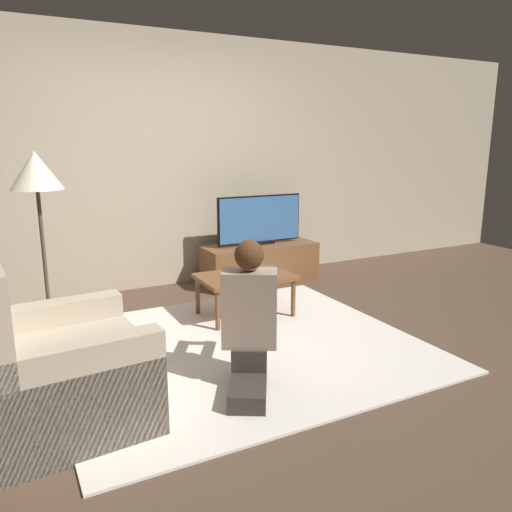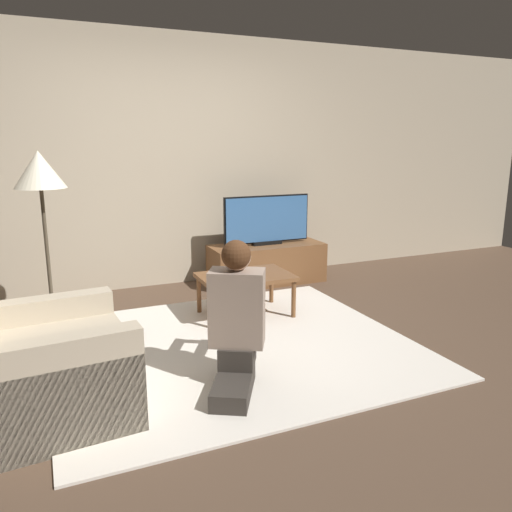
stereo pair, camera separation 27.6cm
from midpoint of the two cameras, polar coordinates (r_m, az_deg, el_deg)
name	(u,v)px [view 2 (the right image)]	position (r m, az deg, el deg)	size (l,w,h in m)	color
ground_plane	(234,347)	(3.83, -0.46, -10.43)	(10.00, 10.00, 0.00)	brown
wall_back	(166,163)	(5.35, -8.76, 10.48)	(10.00, 0.06, 2.60)	tan
rug	(234,346)	(3.83, -0.46, -10.32)	(2.61, 2.31, 0.02)	silver
tv_stand	(267,263)	(5.46, 2.69, -0.87)	(1.24, 0.48, 0.43)	brown
tv	(267,220)	(5.37, 2.73, 4.14)	(0.98, 0.08, 0.53)	black
coffee_table	(246,279)	(4.37, 0.60, -2.71)	(0.80, 0.53, 0.38)	brown
floor_lamp	(40,180)	(4.19, -21.71, 8.09)	(0.39, 0.39, 1.45)	#4C4233
armchair	(42,366)	(3.01, -20.83, -11.74)	(0.90, 0.92, 0.98)	#B7A88E
person_kneeling	(237,317)	(3.12, 0.31, -6.96)	(0.62, 0.84, 0.93)	#332D28
remote	(248,277)	(4.26, 0.99, -2.43)	(0.04, 0.15, 0.02)	black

